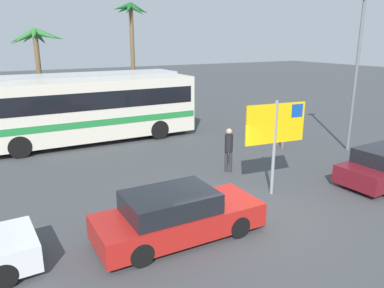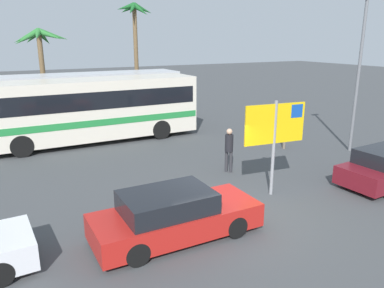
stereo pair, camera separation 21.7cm
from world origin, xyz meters
name	(u,v)px [view 2 (the right image)]	position (x,y,z in m)	size (l,w,h in m)	color
ground	(227,217)	(0.00, 0.00, 0.00)	(120.00, 120.00, 0.00)	#424447
bus_front_coach	(90,107)	(-1.46, 10.37, 1.78)	(10.83, 2.52, 3.17)	silver
bus_rear_coach	(87,98)	(-0.83, 13.59, 1.78)	(10.83, 2.52, 3.17)	silver
ferry_sign	(276,127)	(2.30, 0.75, 2.33)	(2.19, 0.31, 3.20)	gray
car_red	(174,215)	(-1.88, -0.30, 0.64)	(4.45, 1.75, 1.32)	red
pedestrian_near_sign	(285,127)	(6.42, 4.84, 1.04)	(0.32, 0.32, 1.75)	#706656
pedestrian_by_bus	(229,147)	(2.21, 3.30, 1.04)	(0.32, 0.32, 1.76)	#2D2D33
lamp_post_left_side	(359,70)	(8.90, 3.06, 3.77)	(0.56, 0.20, 6.89)	slate
palm_tree_seaside	(135,25)	(4.39, 19.53, 6.10)	(2.85, 2.67, 7.69)	brown
palm_tree_inland	(40,44)	(-2.64, 17.71, 4.76)	(3.47, 3.55, 5.75)	brown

